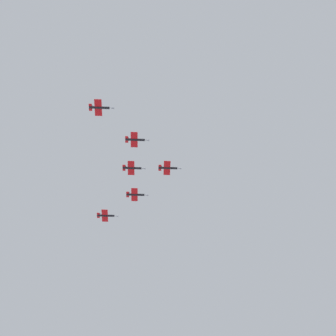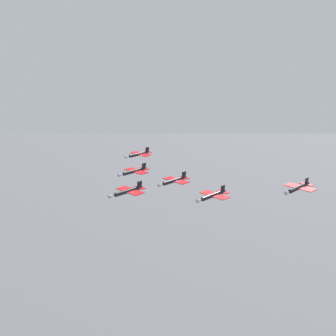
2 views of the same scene
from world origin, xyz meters
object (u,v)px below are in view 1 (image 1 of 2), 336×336
object	(u,v)px
jet_port_outer	(133,168)
jet_starboard_outer	(106,216)
jet_lead	(168,168)
jet_port_inner	(136,195)
jet_starboard_inner	(136,140)
jet_center_rear	(100,108)

from	to	relation	value
jet_port_outer	jet_starboard_outer	xyz separation A→B (m)	(-20.66, -25.12, 1.89)
jet_lead	jet_starboard_outer	size ratio (longest dim) A/B	1.00
jet_port_outer	jet_lead	bearing A→B (deg)	90.00
jet_port_inner	jet_starboard_outer	world-z (taller)	jet_starboard_outer
jet_port_inner	jet_starboard_inner	distance (m)	29.66
jet_port_inner	jet_port_outer	bearing A→B (deg)	-5.71
jet_starboard_inner	jet_center_rear	bearing A→B (deg)	-45.00
jet_port_outer	jet_starboard_inner	bearing A→B (deg)	5.71
jet_starboard_outer	jet_center_rear	xyz separation A→B (m)	(53.17, 26.31, -2.36)
jet_starboard_inner	jet_port_outer	world-z (taller)	jet_port_outer
jet_port_inner	jet_port_outer	distance (m)	14.91
jet_lead	jet_port_inner	distance (m)	21.00
jet_starboard_inner	jet_lead	bearing A→B (deg)	135.00
jet_starboard_inner	jet_port_outer	distance (m)	14.91
jet_starboard_inner	jet_center_rear	xyz separation A→B (m)	(19.87, -6.71, -0.29)
jet_lead	jet_port_outer	world-z (taller)	jet_lead
jet_lead	jet_starboard_inner	xyz separation A→B (m)	(19.87, -6.71, -1.14)
jet_lead	jet_starboard_outer	xyz separation A→B (m)	(-13.43, -39.74, 0.92)
jet_starboard_outer	jet_center_rear	distance (m)	59.37
jet_lead	jet_center_rear	xyz separation A→B (m)	(39.74, -13.43, -1.43)
jet_port_outer	jet_starboard_outer	bearing A→B (deg)	-155.77
jet_starboard_inner	jet_starboard_outer	world-z (taller)	jet_starboard_outer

